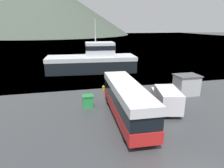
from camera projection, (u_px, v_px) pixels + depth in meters
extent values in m
plane|color=slate|center=(74.00, 37.00, 140.08)|extent=(240.00, 240.00, 0.00)
cone|color=#424C42|center=(44.00, 6.00, 176.38)|extent=(150.53, 150.53, 47.77)
cube|color=red|center=(126.00, 109.00, 18.64)|extent=(2.93, 10.88, 1.00)
cube|color=black|center=(127.00, 98.00, 18.34)|extent=(2.87, 10.66, 1.14)
cube|color=silver|center=(127.00, 89.00, 18.07)|extent=(2.93, 10.88, 0.71)
cube|color=black|center=(115.00, 84.00, 23.49)|extent=(2.17, 0.15, 1.54)
cylinder|color=black|center=(108.00, 100.00, 22.14)|extent=(0.34, 0.91, 0.90)
cylinder|color=black|center=(127.00, 99.00, 22.53)|extent=(0.34, 0.91, 0.90)
cylinder|color=black|center=(125.00, 136.00, 15.04)|extent=(0.34, 0.91, 0.90)
cylinder|color=black|center=(152.00, 133.00, 15.43)|extent=(0.34, 0.91, 0.90)
cube|color=silver|center=(168.00, 99.00, 20.02)|extent=(2.92, 4.39, 1.94)
cube|color=silver|center=(161.00, 94.00, 22.90)|extent=(2.38, 2.16, 1.07)
cube|color=black|center=(163.00, 89.00, 21.85)|extent=(1.69, 0.47, 0.68)
cylinder|color=black|center=(153.00, 99.00, 22.84)|extent=(0.38, 0.73, 0.70)
cylinder|color=black|center=(169.00, 99.00, 22.83)|extent=(0.38, 0.73, 0.70)
cylinder|color=black|center=(160.00, 112.00, 19.42)|extent=(0.38, 0.73, 0.70)
cylinder|color=black|center=(179.00, 112.00, 19.41)|extent=(0.38, 0.73, 0.70)
cube|color=black|center=(92.00, 64.00, 37.30)|extent=(16.50, 6.63, 2.91)
cube|color=silver|center=(91.00, 58.00, 36.98)|extent=(16.66, 6.70, 0.73)
cube|color=silver|center=(100.00, 49.00, 36.76)|extent=(5.44, 4.15, 2.50)
cube|color=black|center=(100.00, 47.00, 36.65)|extent=(5.55, 4.27, 0.75)
cylinder|color=#B2B2B7|center=(95.00, 30.00, 35.69)|extent=(0.20, 0.20, 4.18)
cube|color=green|center=(88.00, 102.00, 21.29)|extent=(1.09, 0.92, 1.20)
cube|color=#227D3C|center=(88.00, 96.00, 21.10)|extent=(1.19, 1.01, 0.13)
cube|color=#B2B2B7|center=(186.00, 85.00, 25.04)|extent=(2.69, 2.15, 2.40)
cube|color=#4C4C51|center=(187.00, 75.00, 24.68)|extent=(2.96, 2.37, 0.12)
cube|color=#1E5138|center=(90.00, 56.00, 54.03)|extent=(2.07, 6.35, 0.71)
cylinder|color=#B29919|center=(103.00, 89.00, 26.86)|extent=(0.30, 0.30, 0.41)
sphere|color=#B29919|center=(103.00, 87.00, 26.77)|extent=(0.34, 0.34, 0.34)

